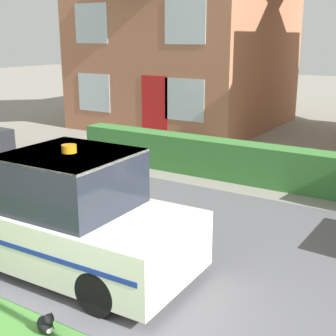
# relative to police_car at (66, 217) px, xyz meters

# --- Properties ---
(road_strip) EXTENTS (28.00, 5.53, 0.01)m
(road_strip) POSITION_rel_police_car_xyz_m (1.30, 1.63, -0.77)
(road_strip) COLOR #5B5B60
(road_strip) RESTS_ON ground
(garden_hedge) EXTENTS (8.16, 0.61, 0.92)m
(garden_hedge) POSITION_rel_police_car_xyz_m (-0.05, 5.34, -0.32)
(garden_hedge) COLOR #3D7F38
(garden_hedge) RESTS_ON ground
(police_car) EXTENTS (4.01, 1.84, 1.86)m
(police_car) POSITION_rel_police_car_xyz_m (0.00, 0.00, 0.00)
(police_car) COLOR black
(police_car) RESTS_ON road_strip
(cat) EXTENTS (0.32, 0.25, 0.31)m
(cat) POSITION_rel_police_car_xyz_m (0.95, -1.35, -0.65)
(cat) COLOR black
(cat) RESTS_ON ground
(house_left) EXTENTS (6.99, 6.90, 7.33)m
(house_left) POSITION_rel_police_car_xyz_m (-4.54, 11.25, 2.96)
(house_left) COLOR #A86B4C
(house_left) RESTS_ON ground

